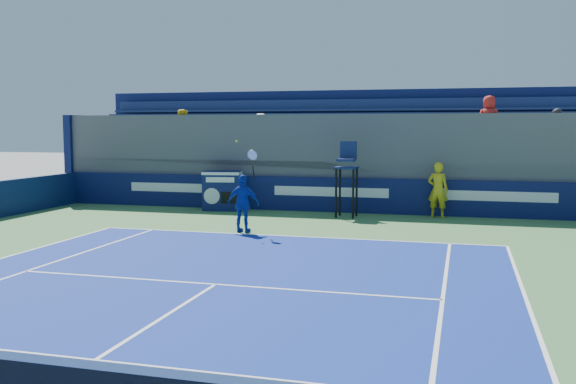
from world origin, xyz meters
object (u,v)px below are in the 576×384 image
(ball_person, at_px, (438,190))
(tennis_player, at_px, (243,203))
(umpire_chair, at_px, (347,171))
(match_clock, at_px, (222,190))

(ball_person, relative_size, tennis_player, 0.70)
(ball_person, distance_m, umpire_chair, 3.00)
(tennis_player, bearing_deg, match_clock, 118.01)
(ball_person, xyz_separation_m, tennis_player, (-5.09, -4.43, -0.09))
(ball_person, bearing_deg, tennis_player, 50.77)
(ball_person, bearing_deg, match_clock, 10.38)
(tennis_player, bearing_deg, ball_person, 41.07)
(umpire_chair, height_order, tennis_player, tennis_player)
(ball_person, height_order, umpire_chair, umpire_chair)
(ball_person, xyz_separation_m, match_clock, (-7.40, -0.09, -0.17))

